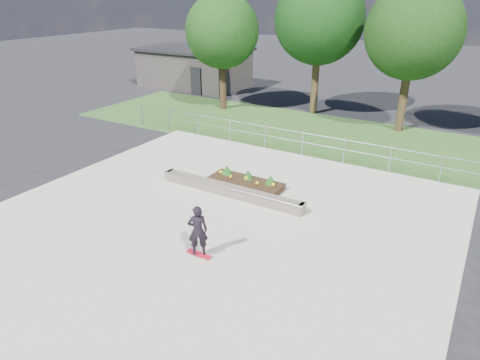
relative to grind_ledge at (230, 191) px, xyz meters
name	(u,v)px	position (x,y,z in m)	size (l,w,h in m)	color
ground	(212,224)	(0.58, -2.07, -0.26)	(120.00, 120.00, 0.00)	black
grass_verge	(328,136)	(0.58, 8.93, -0.25)	(30.00, 8.00, 0.02)	#294E1F
concrete_slab	(212,224)	(0.58, -2.07, -0.23)	(15.00, 15.00, 0.06)	#AEAA9A
fence	(303,141)	(0.58, 5.43, 0.51)	(20.06, 0.06, 1.20)	#94989C
building	(194,67)	(-13.41, 15.92, 1.25)	(8.40, 5.40, 3.00)	#302D2B
tree_far_left	(222,31)	(-7.42, 10.93, 4.59)	(4.55, 4.55, 7.15)	black
tree_mid_left	(319,19)	(-1.92, 12.93, 5.34)	(5.25, 5.25, 8.25)	#332414
tree_mid_right	(414,32)	(3.58, 11.93, 4.97)	(4.90, 4.90, 7.70)	#322314
grind_ledge	(230,191)	(0.00, 0.00, 0.00)	(6.00, 0.44, 0.43)	brown
planter_bed	(245,182)	(0.07, 1.03, -0.02)	(3.00, 1.20, 0.61)	black
skateboarder	(198,231)	(1.37, -3.88, 0.65)	(0.80, 0.64, 1.64)	silver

